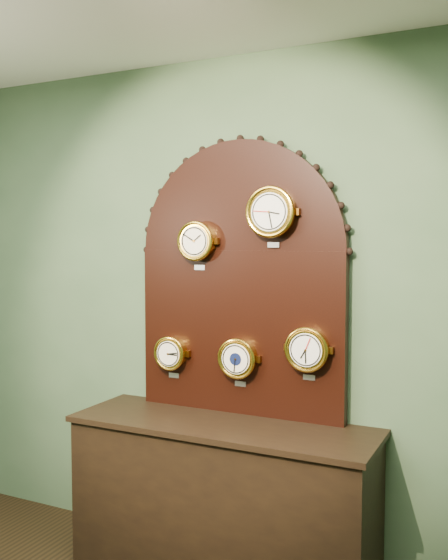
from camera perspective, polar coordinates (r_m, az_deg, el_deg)
The scene contains 8 objects.
wall_back at distance 3.48m, azimuth 1.81°, elevation -2.72°, with size 4.00×4.00×0.00m, color #415A3E.
shop_counter at distance 3.50m, azimuth -0.15°, elevation -19.68°, with size 1.60×0.50×0.80m, color black.
display_board at distance 3.41m, azimuth 1.47°, elevation 0.97°, with size 1.26×0.06×1.53m.
roman_clock at distance 3.45m, azimuth -2.50°, elevation 3.58°, with size 0.22×0.08×0.27m.
arabic_clock at distance 3.27m, azimuth 4.35°, elevation 6.22°, with size 0.27×0.08×0.32m.
hygrometer at distance 3.60m, azimuth -4.88°, elevation -6.68°, with size 0.20×0.08×0.25m.
barometer at distance 3.40m, azimuth 1.29°, elevation -7.17°, with size 0.22×0.08×0.27m.
tide_clock at distance 3.24m, azimuth 7.65°, elevation -6.31°, with size 0.24×0.08×0.29m.
Camera 1 is at (1.42, -0.65, 1.79)m, focal length 39.93 mm.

